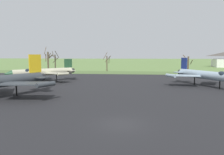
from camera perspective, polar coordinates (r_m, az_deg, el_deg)
The scene contains 9 objects.
ground_plane at distance 19.25m, azimuth 2.47°, elevation -12.56°, with size 600.00×600.00×0.00m, color #607F42.
asphalt_apron at distance 36.48m, azimuth 4.34°, elevation -3.52°, with size 102.91×59.15×0.05m, color black.
grass_verge_strip at distance 71.78m, azimuth 5.33°, elevation 1.29°, with size 162.91×12.00×0.06m, color #4F6836.
jet_fighter_front_left at distance 43.77m, azimuth 24.50°, elevation 0.62°, with size 12.49×15.46×5.51m.
jet_fighter_rear_center at distance 50.13m, azimuth -18.12°, elevation 1.46°, with size 13.04×13.18×5.14m.
bare_tree_far_left at distance 84.08m, azimuth -16.97°, elevation 4.60°, with size 3.06×3.08×9.20m.
bare_tree_left_of_center at distance 85.85m, azimuth -15.18°, elevation 4.37°, with size 3.04×3.10×7.69m.
bare_tree_center at distance 79.78m, azimuth -1.35°, elevation 4.20°, with size 2.95×2.21×7.05m.
bare_tree_right_of_center at distance 77.94m, azimuth 19.92°, elevation 3.63°, with size 3.04×3.15×6.16m.
Camera 1 is at (1.19, -18.18, 6.21)m, focal length 33.69 mm.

